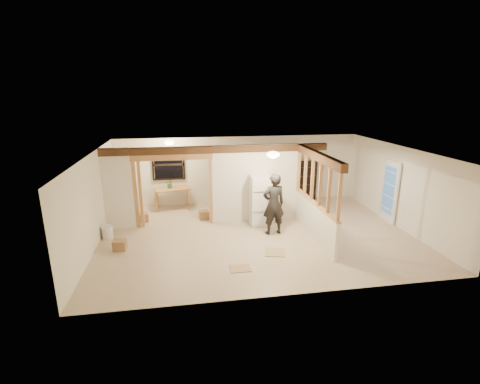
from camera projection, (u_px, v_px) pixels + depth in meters
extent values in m
cube|color=tan|center=(257.00, 234.00, 10.34)|extent=(9.00, 6.50, 0.01)
cube|color=white|center=(258.00, 151.00, 9.64)|extent=(9.00, 6.50, 0.01)
cube|color=silver|center=(239.00, 170.00, 13.07)|extent=(9.00, 0.01, 2.50)
cube|color=silver|center=(292.00, 240.00, 6.91)|extent=(9.00, 0.01, 2.50)
cube|color=silver|center=(93.00, 202.00, 9.29)|extent=(0.01, 6.50, 2.50)
cube|color=silver|center=(400.00, 187.00, 10.69)|extent=(0.01, 6.50, 2.50)
cube|color=silver|center=(118.00, 189.00, 10.49)|extent=(0.90, 0.12, 2.50)
cube|color=silver|center=(256.00, 183.00, 11.16)|extent=(2.80, 0.12, 2.50)
cube|color=#B8844D|center=(174.00, 191.00, 10.79)|extent=(2.46, 0.14, 2.20)
cube|color=#4F301B|center=(218.00, 149.00, 10.65)|extent=(7.00, 0.18, 0.22)
cube|color=#4F301B|center=(318.00, 156.00, 9.55)|extent=(0.18, 3.30, 0.22)
cube|color=silver|center=(314.00, 220.00, 10.07)|extent=(0.12, 3.20, 1.00)
cube|color=#B8844D|center=(316.00, 181.00, 9.75)|extent=(0.14, 3.20, 1.32)
cube|color=black|center=(168.00, 165.00, 12.50)|extent=(1.12, 0.10, 1.10)
cube|color=white|center=(389.00, 192.00, 11.13)|extent=(0.12, 0.86, 2.00)
ellipsoid|color=#FFEABF|center=(273.00, 155.00, 9.22)|extent=(0.36, 0.36, 0.16)
ellipsoid|color=#FFEABF|center=(169.00, 142.00, 11.43)|extent=(0.32, 0.32, 0.14)
ellipsoid|color=#FFD88C|center=(185.00, 155.00, 10.93)|extent=(0.07, 0.07, 0.07)
cube|color=silver|center=(261.00, 200.00, 10.94)|extent=(0.65, 0.63, 1.58)
imported|color=#272425|center=(274.00, 204.00, 10.15)|extent=(0.73, 0.53, 1.84)
cube|color=#B8844D|center=(173.00, 198.00, 12.51)|extent=(1.31, 0.85, 0.76)
imported|color=#2E702F|center=(170.00, 184.00, 12.34)|extent=(0.35, 0.33, 0.32)
cylinder|color=#A92415|center=(132.00, 205.00, 12.13)|extent=(0.51, 0.51, 0.53)
cube|color=black|center=(306.00, 181.00, 13.42)|extent=(0.77, 0.26, 1.53)
cylinder|color=white|center=(107.00, 232.00, 10.00)|extent=(0.36, 0.36, 0.39)
cube|color=#946B48|center=(204.00, 215.00, 11.57)|extent=(0.33, 0.29, 0.28)
cube|color=#946B48|center=(143.00, 217.00, 11.31)|extent=(0.39, 0.39, 0.29)
cube|color=#946B48|center=(120.00, 245.00, 9.28)|extent=(0.37, 0.31, 0.28)
cube|color=tan|center=(275.00, 252.00, 9.16)|extent=(0.64, 0.64, 0.02)
cube|color=tan|center=(240.00, 268.00, 8.33)|extent=(0.50, 0.40, 0.02)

